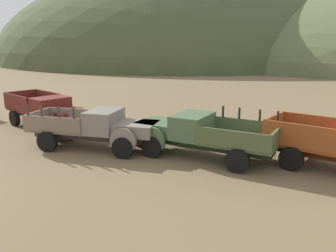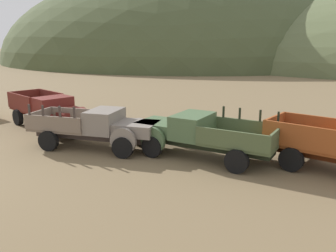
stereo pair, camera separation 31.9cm
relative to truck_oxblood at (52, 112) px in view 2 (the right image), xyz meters
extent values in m
ellipsoid|color=#424C2D|center=(-21.29, 63.71, -1.02)|extent=(80.95, 71.87, 39.02)
cube|color=black|center=(-0.39, 0.14, -0.36)|extent=(6.06, 2.95, 0.36)
cube|color=maroon|center=(1.72, -0.62, 0.10)|extent=(2.39, 2.26, 0.55)
cube|color=#B7B2A8|center=(2.57, -0.92, 0.07)|extent=(0.47, 1.14, 0.44)
cylinder|color=maroon|center=(1.14, -1.49, -0.26)|extent=(1.19, 0.57, 1.20)
cylinder|color=maroon|center=(1.82, 0.43, -0.26)|extent=(1.19, 0.57, 1.20)
cube|color=maroon|center=(0.15, -0.05, 0.35)|extent=(1.99, 2.33, 1.05)
cube|color=black|center=(0.75, -0.27, 0.56)|extent=(0.61, 1.59, 0.59)
cube|color=maroon|center=(-1.96, 0.70, -0.12)|extent=(3.59, 2.97, 0.12)
cube|color=maroon|center=(-2.31, -0.27, 0.42)|extent=(2.93, 1.13, 0.95)
cube|color=maroon|center=(-1.62, 1.67, 0.42)|extent=(2.93, 1.13, 0.95)
cube|color=maroon|center=(-3.35, 1.20, 0.42)|extent=(0.78, 1.97, 0.95)
cylinder|color=black|center=(1.12, -1.54, -0.54)|extent=(1.00, 0.59, 0.96)
cylinder|color=black|center=(1.84, 0.48, -0.54)|extent=(1.00, 0.59, 0.96)
cylinder|color=black|center=(-2.56, -0.22, -0.54)|extent=(1.00, 0.59, 0.96)
cylinder|color=black|center=(-1.84, 1.79, -0.54)|extent=(1.00, 0.59, 0.96)
cube|color=#3D322D|center=(4.50, -2.03, -0.36)|extent=(5.94, 1.86, 0.36)
cube|color=slate|center=(6.63, -1.70, 0.10)|extent=(2.09, 1.97, 0.55)
cube|color=#B7B2A8|center=(7.49, -1.56, 0.07)|extent=(0.26, 1.17, 0.44)
cylinder|color=slate|center=(6.55, -2.74, -0.26)|extent=(1.21, 0.36, 1.20)
cylinder|color=slate|center=(6.23, -0.73, -0.26)|extent=(1.21, 0.36, 1.20)
cube|color=slate|center=(5.05, -1.95, 0.35)|extent=(1.65, 2.15, 1.05)
cube|color=black|center=(5.65, -1.85, 0.56)|extent=(0.31, 1.65, 0.59)
cube|color=#746354|center=(2.91, -2.28, -0.12)|extent=(3.24, 2.48, 0.12)
cube|color=#746354|center=(3.07, -3.29, 0.29)|extent=(2.94, 0.56, 0.70)
cube|color=#746354|center=(2.76, -1.27, 0.29)|extent=(2.94, 0.56, 0.70)
cube|color=#746354|center=(1.51, -2.50, 0.29)|extent=(0.42, 2.04, 0.70)
cube|color=#3D322D|center=(1.90, -3.48, 0.89)|extent=(0.09, 0.09, 0.50)
cube|color=#3D322D|center=(2.63, -3.36, 0.89)|extent=(0.09, 0.09, 0.50)
cube|color=#3D322D|center=(3.51, -3.22, 0.89)|extent=(0.09, 0.09, 0.50)
cube|color=#3D322D|center=(4.24, -3.11, 0.89)|extent=(0.09, 0.09, 0.50)
cylinder|color=black|center=(6.56, -2.79, -0.54)|extent=(0.99, 0.43, 0.96)
cylinder|color=black|center=(6.22, -0.68, -0.54)|extent=(0.99, 0.43, 0.96)
cylinder|color=black|center=(2.84, -3.37, -0.54)|extent=(0.99, 0.43, 0.96)
cylinder|color=black|center=(2.50, -1.27, -0.54)|extent=(0.99, 0.43, 0.96)
cube|color=#232B1B|center=(9.73, -1.15, -0.36)|extent=(6.12, 1.52, 0.36)
cube|color=#47603D|center=(7.51, -0.97, 0.10)|extent=(2.05, 1.99, 0.55)
cube|color=#B7B2A8|center=(6.62, -0.89, 0.07)|extent=(0.18, 1.27, 0.44)
cylinder|color=#47603D|center=(7.85, 0.10, -0.26)|extent=(1.21, 0.28, 1.20)
cylinder|color=#47603D|center=(7.67, -2.07, -0.26)|extent=(1.21, 0.28, 1.20)
cube|color=#47603D|center=(9.16, -1.10, 0.35)|extent=(1.57, 2.22, 1.05)
cube|color=black|center=(8.53, -1.05, 0.56)|extent=(0.19, 1.79, 0.59)
cube|color=#495735|center=(11.38, -1.28, -0.12)|extent=(3.23, 2.45, 0.12)
cube|color=#495735|center=(11.47, -0.18, 0.29)|extent=(3.06, 0.35, 0.70)
cube|color=#495735|center=(11.29, -2.38, 0.29)|extent=(3.06, 0.35, 0.70)
cube|color=#495735|center=(12.84, -1.40, 0.29)|extent=(0.28, 2.21, 0.70)
cube|color=#232B1B|center=(12.69, -0.28, 0.89)|extent=(0.09, 0.09, 0.50)
cube|color=#232B1B|center=(11.92, -0.22, 0.89)|extent=(0.09, 0.09, 0.50)
cube|color=#232B1B|center=(11.01, -0.14, 0.89)|extent=(0.09, 0.09, 0.50)
cube|color=#232B1B|center=(10.25, -0.08, 0.89)|extent=(0.09, 0.09, 0.50)
cylinder|color=black|center=(7.67, -2.13, -0.54)|extent=(0.98, 0.36, 0.96)
cylinder|color=black|center=(11.73, -0.15, -0.54)|extent=(0.98, 0.36, 0.96)
cylinder|color=black|center=(11.54, -2.45, -0.54)|extent=(0.98, 0.36, 0.96)
cube|color=#97471E|center=(13.93, -0.30, -0.12)|extent=(3.47, 2.75, 0.12)
cube|color=#97471E|center=(13.69, -1.32, 0.42)|extent=(3.00, 0.80, 0.95)
cube|color=#97471E|center=(14.18, 0.73, 0.42)|extent=(3.00, 0.80, 0.95)
cube|color=#97471E|center=(12.51, 0.04, 0.42)|extent=(0.58, 2.07, 0.95)
cylinder|color=black|center=(13.43, -1.31, -0.54)|extent=(1.00, 0.49, 0.96)
cylinder|color=black|center=(13.94, 0.83, -0.54)|extent=(1.00, 0.49, 0.96)
camera|label=1|loc=(14.50, -15.67, 4.10)|focal=38.37mm
camera|label=2|loc=(14.79, -15.54, 4.10)|focal=38.37mm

